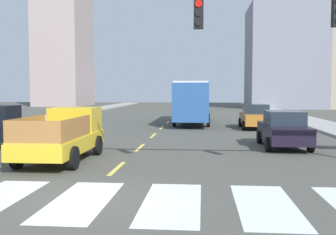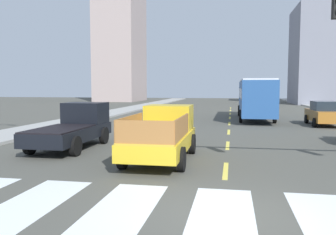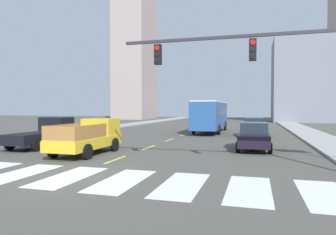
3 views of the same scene
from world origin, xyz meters
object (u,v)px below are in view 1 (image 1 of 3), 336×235
object	(u,v)px
city_bus	(192,99)
sedan_near_right	(255,116)
pickup_stakebed	(65,135)
sedan_mid	(283,129)

from	to	relation	value
city_bus	sedan_near_right	bearing A→B (deg)	-42.49
sedan_near_right	pickup_stakebed	bearing A→B (deg)	-125.43
pickup_stakebed	sedan_near_right	size ratio (longest dim) A/B	1.18
sedan_near_right	city_bus	bearing A→B (deg)	137.08
pickup_stakebed	sedan_near_right	bearing A→B (deg)	54.95
sedan_mid	pickup_stakebed	bearing A→B (deg)	-158.06
sedan_near_right	sedan_mid	bearing A→B (deg)	-90.82
pickup_stakebed	sedan_mid	distance (m)	9.88
city_bus	sedan_near_right	size ratio (longest dim) A/B	2.45
pickup_stakebed	city_bus	world-z (taller)	city_bus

